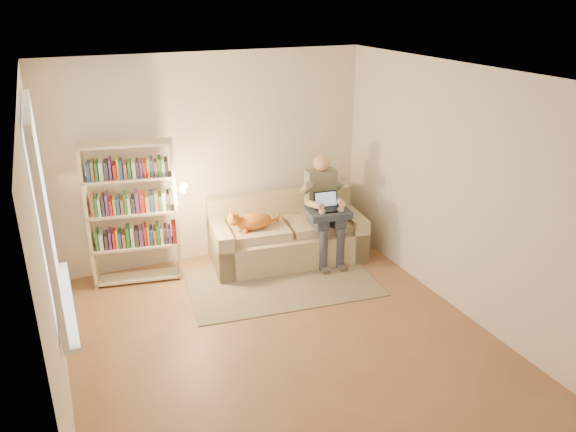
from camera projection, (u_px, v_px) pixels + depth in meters
name	position (u px, v px, depth m)	size (l,w,h in m)	color
floor	(284.00, 343.00, 5.58)	(4.50, 4.50, 0.00)	brown
ceiling	(283.00, 76.00, 4.61)	(4.00, 4.50, 0.02)	white
wall_left	(47.00, 262.00, 4.34)	(0.02, 4.50, 2.60)	silver
wall_right	(460.00, 192.00, 5.84)	(0.02, 4.50, 2.60)	silver
wall_back	(212.00, 159.00, 7.00)	(4.00, 0.02, 2.60)	silver
wall_front	(441.00, 361.00, 3.18)	(4.00, 0.02, 2.60)	silver
window	(52.00, 242.00, 4.50)	(0.12, 1.52, 1.69)	white
sofa	(286.00, 237.00, 7.24)	(2.01, 1.09, 0.82)	tan
person	(324.00, 203.00, 7.05)	(0.44, 0.64, 1.37)	gray
cat	(253.00, 221.00, 6.88)	(0.70, 0.29, 0.25)	orange
blanket	(325.00, 212.00, 6.96)	(0.52, 0.42, 0.08)	#293848
laptop	(325.00, 205.00, 6.93)	(0.33, 0.29, 0.26)	black
bookshelf	(132.00, 207.00, 6.43)	(1.13, 0.50, 1.71)	beige
rug	(282.00, 283.00, 6.70)	(2.20, 1.30, 0.01)	gray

